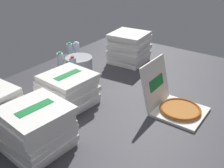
% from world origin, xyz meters
% --- Properties ---
extents(ground_plane, '(3.20, 2.40, 0.02)m').
position_xyz_m(ground_plane, '(0.00, 0.00, -0.01)').
color(ground_plane, '#38383D').
extents(open_pizza_box, '(0.37, 0.47, 0.38)m').
position_xyz_m(open_pizza_box, '(0.19, -0.41, 0.07)').
color(open_pizza_box, white).
rests_on(open_pizza_box, ground_plane).
extents(pizza_stack_left_near, '(0.42, 0.42, 0.31)m').
position_xyz_m(pizza_stack_left_near, '(-0.74, 0.12, 0.15)').
color(pizza_stack_left_near, white).
rests_on(pizza_stack_left_near, ground_plane).
extents(pizza_stack_center_far, '(0.41, 0.41, 0.27)m').
position_xyz_m(pizza_stack_center_far, '(-0.23, 0.34, 0.13)').
color(pizza_stack_center_far, white).
rests_on(pizza_stack_center_far, ground_plane).
extents(pizza_stack_right_mid, '(0.42, 0.43, 0.34)m').
position_xyz_m(pizza_stack_right_mid, '(0.84, 0.43, 0.17)').
color(pizza_stack_right_mid, white).
rests_on(pizza_stack_right_mid, ground_plane).
extents(ice_bucket, '(0.29, 0.29, 0.14)m').
position_xyz_m(ice_bucket, '(0.34, 0.74, 0.07)').
color(ice_bucket, '#B7BABF').
rests_on(ice_bucket, ground_plane).
extents(water_bottle_0, '(0.07, 0.07, 0.23)m').
position_xyz_m(water_bottle_0, '(0.52, 0.93, 0.11)').
color(water_bottle_0, silver).
rests_on(water_bottle_0, ground_plane).
extents(water_bottle_1, '(0.07, 0.07, 0.23)m').
position_xyz_m(water_bottle_1, '(0.45, 0.98, 0.11)').
color(water_bottle_1, silver).
rests_on(water_bottle_1, ground_plane).
extents(water_bottle_2, '(0.07, 0.07, 0.23)m').
position_xyz_m(water_bottle_2, '(0.17, 0.66, 0.11)').
color(water_bottle_2, silver).
rests_on(water_bottle_2, ground_plane).
extents(water_bottle_3, '(0.07, 0.07, 0.23)m').
position_xyz_m(water_bottle_3, '(0.18, 0.85, 0.11)').
color(water_bottle_3, white).
rests_on(water_bottle_3, ground_plane).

